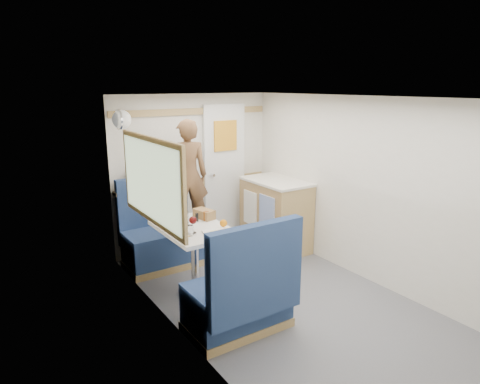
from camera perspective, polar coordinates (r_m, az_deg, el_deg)
floor at (r=4.22m, az=8.91°, el=-16.09°), size 4.50×4.50×0.00m
ceiling at (r=3.65m, az=10.13°, el=12.18°), size 4.50×4.50×0.00m
wall_back at (r=5.62m, az=-6.17°, el=2.68°), size 2.20×0.02×2.00m
wall_left at (r=3.21m, az=-5.28°, el=-6.21°), size 0.02×4.50×2.00m
wall_right at (r=4.61m, az=19.63°, el=-0.64°), size 0.02×4.50×2.00m
oak_trim_low at (r=5.64m, az=-6.04°, el=1.15°), size 2.15×0.02×0.08m
oak_trim_high at (r=5.50m, az=-6.29°, el=10.63°), size 2.15×0.02×0.08m
side_window at (r=4.02m, az=-11.82°, el=1.47°), size 0.04×1.30×0.72m
rear_door at (r=5.81m, az=-2.07°, el=2.85°), size 0.62×0.12×1.86m
dinette_table at (r=4.38m, az=-6.11°, el=-6.57°), size 0.62×0.92×0.72m
bench_far at (r=5.21m, az=-10.41°, el=-6.41°), size 0.90×0.59×1.05m
bench_near at (r=3.81m, az=0.15°, el=-14.24°), size 0.90×0.59×1.05m
ledge at (r=5.27m, az=-11.78°, el=0.35°), size 0.90×0.14×0.04m
dome_light at (r=4.76m, az=-15.51°, el=9.29°), size 0.20×0.20×0.20m
galley_counter at (r=5.61m, az=4.75°, el=-2.95°), size 0.57×0.92×0.92m
person at (r=4.94m, az=-7.01°, el=2.21°), size 0.54×0.44×1.29m
duffel_bag at (r=5.24m, az=-12.05°, el=1.66°), size 0.46×0.25×0.21m
tray at (r=4.07m, az=-2.87°, el=-5.75°), size 0.34×0.40×0.02m
orange_fruit at (r=4.25m, az=-2.23°, el=-4.19°), size 0.07×0.07×0.07m
cheese_block at (r=4.03m, az=-3.18°, el=-5.52°), size 0.13×0.11×0.04m
wine_glass at (r=4.12m, az=-6.30°, el=-3.86°), size 0.08×0.08×0.17m
tumbler_left at (r=4.08m, az=-6.72°, el=-5.12°), size 0.06×0.06×0.10m
tumbler_mid at (r=4.45m, az=-7.36°, el=-3.37°), size 0.07×0.07×0.12m
beer_glass at (r=4.50m, az=-4.52°, el=-3.23°), size 0.06×0.06×0.10m
pepper_grinder at (r=4.49m, az=-5.77°, el=-3.38°), size 0.03×0.03×0.09m
bread_loaf at (r=4.58m, az=-4.80°, el=-2.94°), size 0.17×0.26×0.10m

